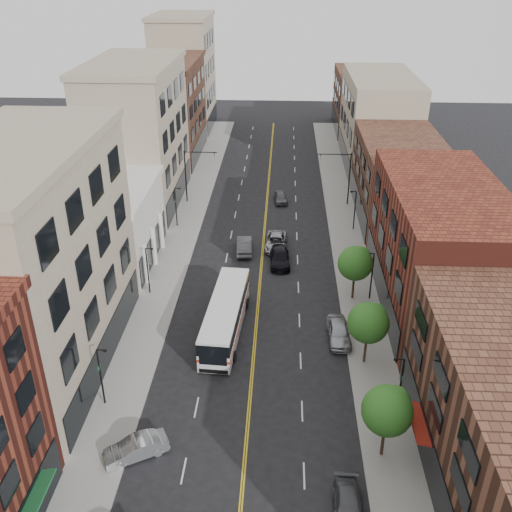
% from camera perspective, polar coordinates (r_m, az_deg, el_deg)
% --- Properties ---
extents(ground, '(220.00, 220.00, 0.00)m').
position_cam_1_polar(ground, '(39.07, -1.47, -23.10)').
color(ground, black).
rests_on(ground, ground).
extents(sidewalk_left, '(4.00, 110.00, 0.15)m').
position_cam_1_polar(sidewalk_left, '(67.82, -7.77, 1.19)').
color(sidewalk_left, gray).
rests_on(sidewalk_left, ground).
extents(sidewalk_right, '(4.00, 110.00, 0.15)m').
position_cam_1_polar(sidewalk_right, '(67.18, 9.26, 0.80)').
color(sidewalk_right, gray).
rests_on(sidewalk_right, ground).
extents(bldg_l_tanoffice, '(10.00, 22.00, 18.00)m').
position_cam_1_polar(bldg_l_tanoffice, '(47.18, -21.45, -1.07)').
color(bldg_l_tanoffice, gray).
rests_on(bldg_l_tanoffice, ground).
extents(bldg_l_white, '(10.00, 14.00, 8.00)m').
position_cam_1_polar(bldg_l_white, '(64.31, -14.75, 2.82)').
color(bldg_l_white, silver).
rests_on(bldg_l_white, ground).
extents(bldg_l_far_a, '(10.00, 20.00, 18.00)m').
position_cam_1_polar(bldg_l_far_a, '(77.91, -11.72, 11.52)').
color(bldg_l_far_a, gray).
rests_on(bldg_l_far_a, ground).
extents(bldg_l_far_b, '(10.00, 20.00, 15.00)m').
position_cam_1_polar(bldg_l_far_b, '(97.13, -8.86, 14.08)').
color(bldg_l_far_b, '#522E21').
rests_on(bldg_l_far_b, ground).
extents(bldg_l_far_c, '(10.00, 16.00, 20.00)m').
position_cam_1_polar(bldg_l_far_c, '(113.92, -7.20, 17.52)').
color(bldg_l_far_c, gray).
rests_on(bldg_l_far_c, ground).
extents(bldg_r_mid, '(10.00, 22.00, 12.00)m').
position_cam_1_polar(bldg_r_mid, '(56.23, 17.87, 0.86)').
color(bldg_r_mid, '#582017').
rests_on(bldg_r_mid, ground).
extents(bldg_r_far_a, '(10.00, 20.00, 10.00)m').
position_cam_1_polar(bldg_r_far_a, '(75.41, 14.17, 7.48)').
color(bldg_r_far_a, '#522E21').
rests_on(bldg_r_far_a, ground).
extents(bldg_r_far_b, '(10.00, 22.00, 14.00)m').
position_cam_1_polar(bldg_r_far_b, '(94.58, 12.13, 13.11)').
color(bldg_r_far_b, gray).
rests_on(bldg_r_far_b, ground).
extents(bldg_r_far_c, '(10.00, 18.00, 11.00)m').
position_cam_1_polar(bldg_r_far_c, '(114.17, 10.63, 14.98)').
color(bldg_r_far_c, '#522E21').
rests_on(bldg_r_far_c, ground).
extents(tree_r_1, '(3.40, 3.40, 5.59)m').
position_cam_1_polar(tree_r_1, '(39.44, 13.11, -14.68)').
color(tree_r_1, black).
rests_on(tree_r_1, sidewalk_right).
extents(tree_r_2, '(3.40, 3.40, 5.59)m').
position_cam_1_polar(tree_r_2, '(47.18, 11.26, -6.45)').
color(tree_r_2, black).
rests_on(tree_r_2, sidewalk_right).
extents(tree_r_3, '(3.40, 3.40, 5.59)m').
position_cam_1_polar(tree_r_3, '(55.64, 9.99, -0.62)').
color(tree_r_3, black).
rests_on(tree_r_3, sidewalk_right).
extents(lamp_l_1, '(0.81, 0.55, 5.05)m').
position_cam_1_polar(lamp_l_1, '(44.46, -15.24, -11.27)').
color(lamp_l_1, black).
rests_on(lamp_l_1, sidewalk_left).
extents(lamp_l_2, '(0.81, 0.55, 5.05)m').
position_cam_1_polar(lamp_l_2, '(57.18, -10.75, -1.18)').
color(lamp_l_2, black).
rests_on(lamp_l_2, sidewalk_left).
extents(lamp_l_3, '(0.81, 0.55, 5.05)m').
position_cam_1_polar(lamp_l_3, '(71.24, -7.99, 5.10)').
color(lamp_l_3, black).
rests_on(lamp_l_3, sidewalk_left).
extents(lamp_r_1, '(0.81, 0.55, 5.05)m').
position_cam_1_polar(lamp_r_1, '(43.39, 14.22, -12.25)').
color(lamp_r_1, black).
rests_on(lamp_r_1, sidewalk_right).
extents(lamp_r_2, '(0.81, 0.55, 5.05)m').
position_cam_1_polar(lamp_r_2, '(56.35, 11.48, -1.72)').
color(lamp_r_2, black).
rests_on(lamp_r_2, sidewalk_right).
extents(lamp_r_3, '(0.81, 0.55, 5.05)m').
position_cam_1_polar(lamp_r_3, '(70.58, 9.83, 4.73)').
color(lamp_r_3, black).
rests_on(lamp_r_3, sidewalk_right).
extents(signal_mast_left, '(4.49, 0.18, 7.20)m').
position_cam_1_polar(signal_mast_left, '(77.87, -6.55, 8.54)').
color(signal_mast_left, black).
rests_on(signal_mast_left, sidewalk_left).
extents(signal_mast_right, '(4.49, 0.18, 7.20)m').
position_cam_1_polar(signal_mast_right, '(77.30, 8.82, 8.24)').
color(signal_mast_right, black).
rests_on(signal_mast_right, sidewalk_right).
extents(city_bus, '(3.62, 12.59, 3.20)m').
position_cam_1_polar(city_bus, '(51.25, -3.07, -5.87)').
color(city_bus, silver).
rests_on(city_bus, ground).
extents(car_angle_b, '(4.57, 3.44, 1.44)m').
position_cam_1_polar(car_angle_b, '(41.61, -11.92, -18.29)').
color(car_angle_b, '#B7BCC0').
rests_on(car_angle_b, ground).
extents(car_parked_mid, '(1.93, 4.56, 1.31)m').
position_cam_1_polar(car_parked_mid, '(38.20, 9.21, -23.65)').
color(car_parked_mid, '#46464A').
rests_on(car_parked_mid, ground).
extents(car_parked_far, '(2.15, 4.92, 1.65)m').
position_cam_1_polar(car_parked_far, '(51.30, 8.28, -7.52)').
color(car_parked_far, '#A2A4A9').
rests_on(car_parked_far, ground).
extents(car_lane_behind, '(2.05, 4.97, 1.60)m').
position_cam_1_polar(car_lane_behind, '(65.29, -1.20, 1.06)').
color(car_lane_behind, '#454448').
rests_on(car_lane_behind, ground).
extents(car_lane_a, '(2.42, 5.36, 1.52)m').
position_cam_1_polar(car_lane_a, '(62.80, 2.38, -0.16)').
color(car_lane_a, black).
rests_on(car_lane_a, ground).
extents(car_lane_b, '(2.69, 5.39, 1.47)m').
position_cam_1_polar(car_lane_b, '(66.36, 2.00, 1.46)').
color(car_lane_b, '#A4A6AC').
rests_on(car_lane_b, ground).
extents(car_lane_c, '(2.07, 4.17, 1.37)m').
position_cam_1_polar(car_lane_c, '(78.90, 2.47, 5.88)').
color(car_lane_c, '#4E4E53').
rests_on(car_lane_c, ground).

